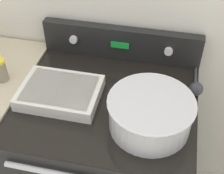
# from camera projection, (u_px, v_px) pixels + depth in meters

# --- Properties ---
(stove_range) EXTENTS (0.79, 0.72, 0.90)m
(stove_range) POSITION_uv_depth(u_px,v_px,m) (108.00, 159.00, 1.69)
(stove_range) COLOR black
(stove_range) RESTS_ON ground_plane
(control_panel) EXTENTS (0.79, 0.07, 0.17)m
(control_panel) POSITION_uv_depth(u_px,v_px,m) (121.00, 43.00, 1.56)
(control_panel) COLOR black
(control_panel) RESTS_ON stove_range
(mixing_bowl) EXTENTS (0.34, 0.34, 0.14)m
(mixing_bowl) POSITION_uv_depth(u_px,v_px,m) (150.00, 112.00, 1.22)
(mixing_bowl) COLOR silver
(mixing_bowl) RESTS_ON stove_range
(casserole_dish) EXTENTS (0.35, 0.25, 0.06)m
(casserole_dish) POSITION_uv_depth(u_px,v_px,m) (60.00, 92.00, 1.37)
(casserole_dish) COLOR silver
(casserole_dish) RESTS_ON stove_range
(ladle) EXTENTS (0.06, 0.27, 0.06)m
(ladle) POSITION_uv_depth(u_px,v_px,m) (196.00, 87.00, 1.40)
(ladle) COLOR #333338
(ladle) RESTS_ON stove_range
(spice_jar_yellow_cap) EXTENTS (0.06, 0.06, 0.11)m
(spice_jar_yellow_cap) POSITION_uv_depth(u_px,v_px,m) (0.00, 70.00, 1.43)
(spice_jar_yellow_cap) COLOR gray
(spice_jar_yellow_cap) RESTS_ON side_counter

